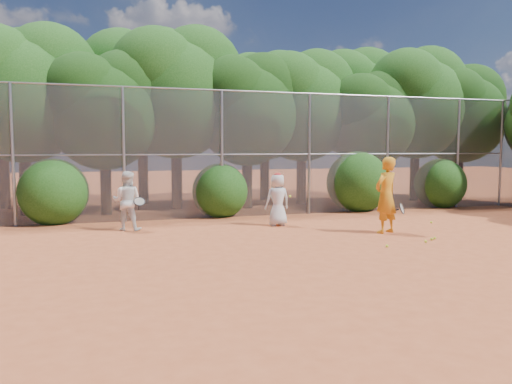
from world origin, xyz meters
name	(u,v)px	position (x,y,z in m)	size (l,w,h in m)	color
ground	(337,252)	(0.00, 0.00, 0.00)	(80.00, 80.00, 0.00)	#A74925
fence_back	(249,153)	(-0.12, 6.00, 2.05)	(20.05, 0.09, 4.03)	gray
tree_1	(24,87)	(-6.94, 8.54, 4.16)	(4.64, 4.03, 6.35)	black
tree_2	(105,106)	(-4.45, 7.83, 3.58)	(3.99, 3.47, 5.47)	black
tree_3	(177,87)	(-1.94, 8.84, 4.40)	(4.89, 4.26, 6.70)	black
tree_4	(248,105)	(0.55, 8.24, 3.76)	(4.19, 3.64, 5.73)	black
tree_5	(303,101)	(3.06, 9.04, 4.05)	(4.51, 3.92, 6.17)	black
tree_6	(372,116)	(5.55, 8.03, 3.47)	(3.86, 3.36, 5.29)	black
tree_7	(417,98)	(8.06, 8.64, 4.28)	(4.77, 4.14, 6.53)	black
tree_8	(461,110)	(10.05, 8.34, 3.82)	(4.25, 3.70, 5.82)	black
tree_9	(2,89)	(-7.94, 10.84, 4.34)	(4.83, 4.20, 6.62)	black
tree_10	(143,86)	(-2.93, 11.05, 4.63)	(5.15, 4.48, 7.06)	black
tree_11	(266,101)	(2.06, 10.64, 4.16)	(4.64, 4.03, 6.35)	black
tree_12	(355,97)	(6.56, 11.24, 4.51)	(5.02, 4.37, 6.88)	black
bush_0	(53,189)	(-6.00, 6.30, 1.00)	(2.00, 2.00, 2.00)	#174310
bush_1	(220,188)	(-1.00, 6.30, 0.90)	(1.80, 1.80, 1.80)	#174310
bush_2	(357,179)	(4.00, 6.30, 1.10)	(2.20, 2.20, 2.20)	#174310
bush_3	(440,182)	(7.50, 6.30, 0.95)	(1.90, 1.90, 1.90)	#174310
player_yellow	(386,195)	(2.31, 1.82, 0.98)	(0.92, 0.70, 1.97)	orange
player_teen	(278,199)	(0.08, 3.84, 0.75)	(0.76, 0.53, 1.50)	silver
player_white	(127,201)	(-4.04, 4.31, 0.79)	(0.93, 0.84, 1.58)	white
ball_0	(432,239)	(2.77, 0.54, 0.03)	(0.07, 0.07, 0.07)	#C4DF28
ball_1	(431,222)	(4.51, 2.85, 0.03)	(0.07, 0.07, 0.07)	#C4DF28
ball_2	(426,241)	(2.45, 0.34, 0.03)	(0.07, 0.07, 0.07)	#C4DF28
ball_3	(435,238)	(2.93, 0.63, 0.03)	(0.07, 0.07, 0.07)	#C4DF28
ball_4	(387,246)	(1.29, 0.14, 0.03)	(0.07, 0.07, 0.07)	#C4DF28
ball_5	(386,218)	(3.76, 4.08, 0.03)	(0.07, 0.07, 0.07)	#C4DF28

